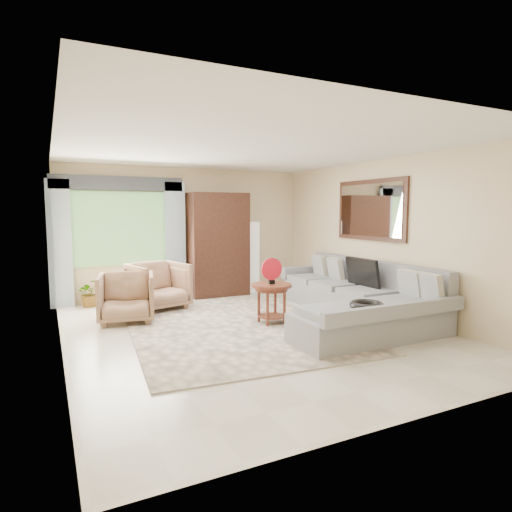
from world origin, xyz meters
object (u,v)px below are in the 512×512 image
armchair_left (126,298)px  potted_plant (90,293)px  tv_screen (362,273)px  coffee_table (271,303)px  sectional_sofa (357,303)px  armchair_right (158,286)px  armoire (218,245)px  floor_lamp (252,257)px

armchair_left → potted_plant: (-0.41, 1.41, -0.13)m
tv_screen → coffee_table: (-1.60, 0.19, -0.39)m
sectional_sofa → tv_screen: 0.55m
coffee_table → armchair_left: bearing=150.4°
sectional_sofa → armchair_right: (-2.66, 2.16, 0.13)m
sectional_sofa → armoire: bearing=113.1°
coffee_table → floor_lamp: floor_lamp is taller
coffee_table → armchair_right: (-1.32, 1.77, 0.09)m
armchair_right → sectional_sofa: bearing=-53.1°
armchair_left → armoire: bearing=45.4°
armoire → coffee_table: bearing=-92.3°
tv_screen → armchair_right: (-2.92, 1.96, -0.30)m
sectional_sofa → floor_lamp: floor_lamp is taller
armchair_left → armoire: 2.58m
coffee_table → armchair_right: size_ratio=0.68×
armchair_left → floor_lamp: size_ratio=0.57×
armoire → floor_lamp: bearing=4.3°
tv_screen → floor_lamp: 2.84m
coffee_table → armchair_right: 2.21m
tv_screen → armoire: armoire is taller
armchair_right → armchair_left: bearing=-149.1°
potted_plant → armoire: size_ratio=0.24×
potted_plant → armchair_left: bearing=-73.7°
sectional_sofa → tv_screen: tv_screen is taller
coffee_table → potted_plant: (-2.39, 2.53, -0.08)m
armchair_right → armoire: bearing=13.4°
armchair_left → armoire: armoire is taller
armoire → floor_lamp: 0.86m
tv_screen → armchair_left: bearing=159.9°
armchair_right → floor_lamp: 2.38m
coffee_table → armoire: (0.10, 2.51, 0.72)m
armoire → armchair_left: bearing=-146.3°
armchair_left → sectional_sofa: bearing=-12.8°
tv_screen → potted_plant: size_ratio=1.46×
armoire → floor_lamp: (0.80, 0.06, -0.30)m
sectional_sofa → floor_lamp: bearing=98.3°
armchair_left → potted_plant: bearing=118.0°
sectional_sofa → armchair_left: sectional_sofa is taller
coffee_table → floor_lamp: (0.90, 2.57, 0.42)m
armchair_left → armchair_right: 0.92m
armchair_left → floor_lamp: 3.24m
armchair_right → potted_plant: (-1.07, 0.76, -0.16)m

